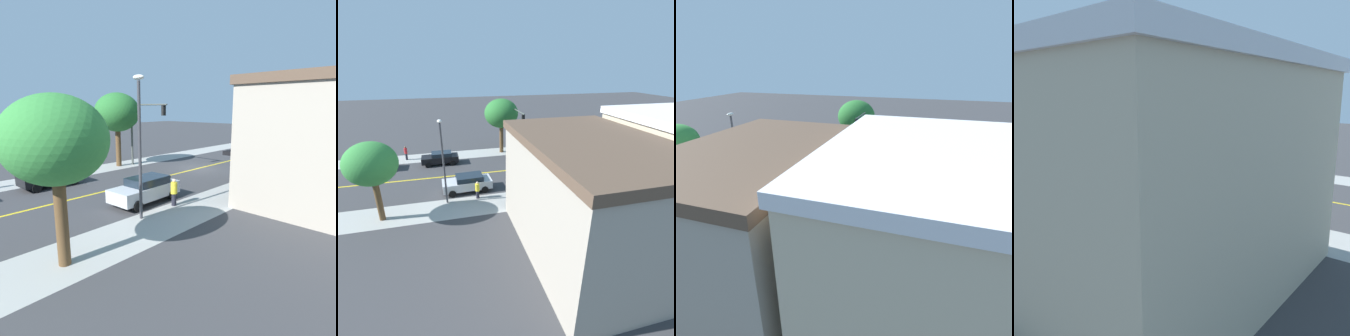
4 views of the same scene
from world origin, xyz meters
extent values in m
plane|color=#38383A|center=(0.00, 0.00, 0.00)|extent=(140.00, 140.00, 0.00)
cube|color=#9E9E99|center=(-6.64, 0.00, 0.00)|extent=(3.24, 126.00, 0.01)
cube|color=#9E9E99|center=(6.64, 0.00, 0.00)|extent=(3.24, 126.00, 0.01)
cube|color=yellow|center=(0.00, 0.00, 0.00)|extent=(0.20, 126.00, 0.00)
cube|color=#B7BABF|center=(-7.40, -5.88, 3.20)|extent=(1.21, 8.28, 0.24)
cube|color=#A39989|center=(-13.54, 3.78, 3.42)|extent=(11.21, 7.07, 6.84)
cube|color=brown|center=(-13.54, 3.78, 7.09)|extent=(11.51, 7.37, 0.50)
cube|color=black|center=(-7.40, 3.78, 2.97)|extent=(1.07, 5.37, 0.24)
cylinder|color=brown|center=(-6.91, 16.83, 1.61)|extent=(0.45, 0.45, 3.22)
ellipsoid|color=#337F38|center=(-6.91, 16.83, 4.59)|extent=(3.65, 3.65, 3.10)
cylinder|color=brown|center=(6.46, 4.24, 1.80)|extent=(0.51, 0.51, 3.59)
ellipsoid|color=#286B2D|center=(6.46, 4.24, 5.21)|extent=(4.32, 4.32, 3.67)
cylinder|color=yellow|center=(-5.90, -3.99, 0.32)|extent=(0.24, 0.24, 0.64)
sphere|color=#232328|center=(-5.90, -3.99, 0.71)|extent=(0.22, 0.22, 0.22)
cylinder|color=#232328|center=(-6.07, -3.99, 0.35)|extent=(0.10, 0.10, 0.10)
cylinder|color=#232328|center=(-5.73, -3.99, 0.35)|extent=(0.10, 0.10, 0.10)
cylinder|color=#4C4C51|center=(-5.61, 1.76, 0.56)|extent=(0.07, 0.07, 1.12)
cube|color=#2D2D33|center=(-5.61, 1.76, 1.25)|extent=(0.12, 0.18, 0.26)
cylinder|color=#474C47|center=(6.01, 2.86, 3.16)|extent=(0.20, 0.20, 6.33)
cylinder|color=#474C47|center=(3.61, 2.86, 5.91)|extent=(4.79, 0.14, 0.14)
cube|color=black|center=(1.62, 2.86, 5.41)|extent=(0.26, 0.32, 0.90)
sphere|color=red|center=(1.62, 2.86, 5.71)|extent=(0.20, 0.20, 0.20)
sphere|color=yellow|center=(1.62, 2.86, 5.41)|extent=(0.20, 0.20, 0.20)
sphere|color=green|center=(1.62, 2.86, 5.11)|extent=(0.20, 0.20, 0.20)
cylinder|color=#38383D|center=(-5.56, 11.91, 3.45)|extent=(0.16, 0.16, 6.91)
ellipsoid|color=silver|center=(-5.56, 11.91, 7.06)|extent=(0.70, 0.36, 0.24)
cube|color=silver|center=(3.74, 19.37, 0.67)|extent=(1.87, 4.26, 0.70)
cube|color=#19232D|center=(3.74, 19.16, 1.24)|extent=(1.64, 2.30, 0.44)
cylinder|color=black|center=(2.82, 20.78, 0.32)|extent=(0.22, 0.64, 0.64)
cylinder|color=black|center=(4.68, 20.77, 0.32)|extent=(0.22, 0.64, 0.64)
cylinder|color=black|center=(2.81, 17.97, 0.32)|extent=(0.22, 0.64, 0.64)
cylinder|color=black|center=(4.67, 17.97, 0.32)|extent=(0.22, 0.64, 0.64)
cube|color=black|center=(3.90, 12.33, 0.67)|extent=(1.78, 4.23, 0.71)
cube|color=#19232D|center=(3.90, 12.12, 1.24)|extent=(1.56, 2.29, 0.43)
cylinder|color=black|center=(3.01, 13.71, 0.32)|extent=(0.23, 0.64, 0.64)
cylinder|color=black|center=(4.76, 13.73, 0.32)|extent=(0.23, 0.64, 0.64)
cylinder|color=black|center=(3.04, 10.93, 0.32)|extent=(0.23, 0.64, 0.64)
cylinder|color=black|center=(4.79, 10.94, 0.32)|extent=(0.23, 0.64, 0.64)
cube|color=#B7BABF|center=(-3.73, 9.97, 0.70)|extent=(2.05, 4.58, 0.76)
cube|color=#19232D|center=(-3.72, 9.75, 1.31)|extent=(1.74, 2.50, 0.46)
cylinder|color=black|center=(-4.72, 11.41, 0.32)|extent=(0.25, 0.65, 0.64)
cylinder|color=black|center=(-2.87, 11.50, 0.32)|extent=(0.25, 0.65, 0.64)
cylinder|color=black|center=(-4.58, 8.45, 0.32)|extent=(0.25, 0.65, 0.64)
cylinder|color=black|center=(-2.73, 8.53, 0.32)|extent=(0.25, 0.65, 0.64)
cylinder|color=black|center=(-7.47, 3.35, 0.38)|extent=(0.26, 0.26, 0.77)
cylinder|color=teal|center=(-7.47, 3.35, 1.12)|extent=(0.35, 0.35, 0.70)
sphere|color=beige|center=(-7.47, 3.35, 1.58)|extent=(0.22, 0.22, 0.22)
cylinder|color=black|center=(6.44, 16.39, 0.40)|extent=(0.26, 0.26, 0.80)
cylinder|color=red|center=(6.44, 16.39, 1.16)|extent=(0.35, 0.35, 0.73)
sphere|color=brown|center=(6.44, 16.39, 1.63)|extent=(0.22, 0.22, 0.22)
cylinder|color=#33384C|center=(-7.87, 6.75, 0.40)|extent=(0.24, 0.24, 0.79)
cylinder|color=orange|center=(-7.87, 6.75, 1.15)|extent=(0.33, 0.33, 0.72)
sphere|color=#936B4C|center=(-7.87, 6.75, 1.62)|extent=(0.22, 0.22, 0.22)
cylinder|color=black|center=(-5.44, 9.25, 0.37)|extent=(0.29, 0.29, 0.74)
cylinder|color=yellow|center=(-5.44, 9.25, 1.07)|extent=(0.39, 0.39, 0.67)
sphere|color=beige|center=(-5.44, 9.25, 1.51)|extent=(0.21, 0.21, 0.21)
ellipsoid|color=black|center=(-8.04, 5.94, 0.43)|extent=(0.74, 0.45, 0.30)
sphere|color=black|center=(-8.41, 5.85, 0.52)|extent=(0.24, 0.24, 0.24)
cylinder|color=black|center=(-8.27, 5.88, 0.14)|extent=(0.11, 0.11, 0.27)
cylinder|color=black|center=(-7.80, 5.99, 0.14)|extent=(0.11, 0.11, 0.27)
camera|label=1|loc=(-16.33, 21.26, 5.65)|focal=30.91mm
camera|label=2|loc=(-25.11, 11.71, 11.03)|focal=26.87mm
camera|label=3|loc=(-24.35, -4.24, 11.09)|focal=29.04mm
camera|label=4|loc=(-22.86, -15.29, 6.69)|focal=37.53mm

